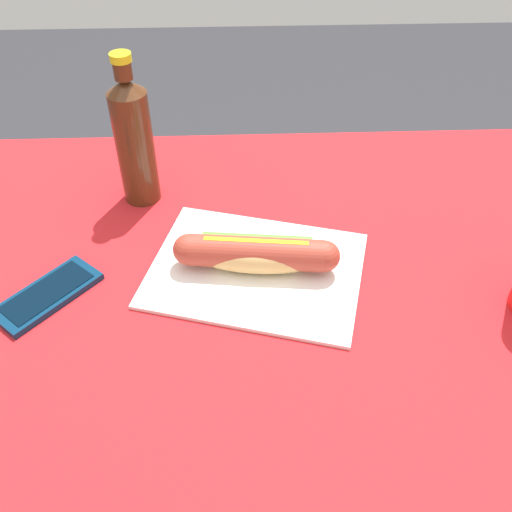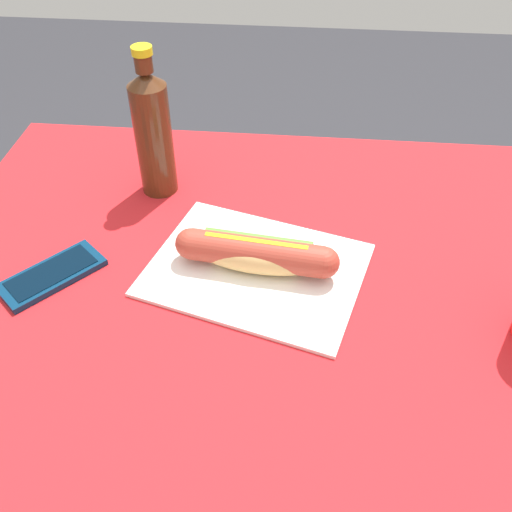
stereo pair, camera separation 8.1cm
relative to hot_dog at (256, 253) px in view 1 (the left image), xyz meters
The scene contains 6 objects.
ground_plane 0.77m from the hot_dog, 26.40° to the right, with size 6.00×6.00×0.00m, color #2D2D33.
dining_table 0.18m from the hot_dog, 26.40° to the right, with size 1.15×0.86×0.73m.
paper_wrapper 0.03m from the hot_dog, 96.48° to the right, with size 0.30×0.23×0.01m, color white.
hot_dog is the anchor object (origin of this frame).
cell_phone 0.30m from the hot_dog, behind, with size 0.15×0.15×0.01m.
soda_bottle 0.28m from the hot_dog, 134.15° to the left, with size 0.06×0.06×0.25m.
Camera 1 is at (-0.10, -0.56, 1.31)m, focal length 39.69 mm.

